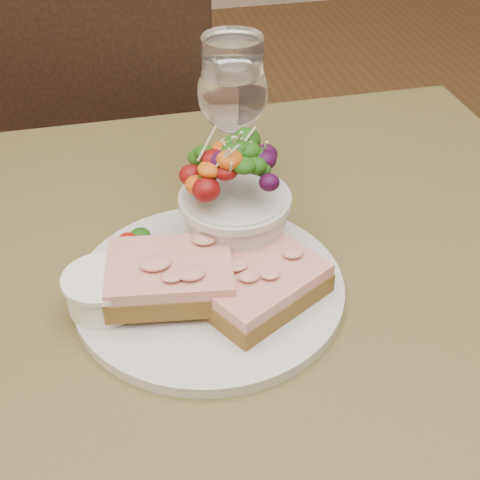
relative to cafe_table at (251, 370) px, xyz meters
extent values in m
cube|color=#4A431F|center=(0.00, 0.00, 0.08)|extent=(0.80, 0.80, 0.04)
cylinder|color=black|center=(0.34, 0.34, -0.29)|extent=(0.05, 0.05, 0.71)
cube|color=black|center=(-0.09, 0.72, -0.20)|extent=(0.52, 0.52, 0.04)
cube|color=black|center=(-0.15, 0.54, 0.03)|extent=(0.42, 0.15, 0.45)
cube|color=black|center=(-0.09, 0.72, -0.42)|extent=(0.44, 0.44, 0.45)
cylinder|color=silver|center=(-0.04, 0.02, 0.11)|extent=(0.26, 0.26, 0.01)
cube|color=#4C2F14|center=(0.00, -0.01, 0.12)|extent=(0.14, 0.13, 0.02)
cube|color=beige|center=(0.00, -0.01, 0.14)|extent=(0.14, 0.13, 0.01)
cube|color=#4C2F14|center=(-0.08, 0.01, 0.13)|extent=(0.13, 0.10, 0.02)
cube|color=beige|center=(-0.08, 0.01, 0.15)|extent=(0.12, 0.10, 0.01)
cylinder|color=white|center=(-0.14, 0.01, 0.13)|extent=(0.07, 0.07, 0.04)
cylinder|color=olive|center=(-0.14, 0.01, 0.15)|extent=(0.06, 0.06, 0.01)
cylinder|color=silver|center=(0.00, 0.07, 0.14)|extent=(0.10, 0.10, 0.06)
ellipsoid|color=#12370A|center=(0.00, 0.07, 0.20)|extent=(0.09, 0.09, 0.06)
ellipsoid|color=#12370A|center=(-0.09, 0.10, 0.12)|extent=(0.04, 0.04, 0.01)
sphere|color=#990E08|center=(-0.11, 0.09, 0.12)|extent=(0.02, 0.02, 0.02)
cylinder|color=white|center=(0.02, 0.18, 0.10)|extent=(0.07, 0.07, 0.00)
cylinder|color=white|center=(0.02, 0.18, 0.15)|extent=(0.01, 0.01, 0.09)
ellipsoid|color=white|center=(0.02, 0.18, 0.23)|extent=(0.08, 0.08, 0.09)
camera|label=1|loc=(-0.12, -0.46, 0.54)|focal=50.00mm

